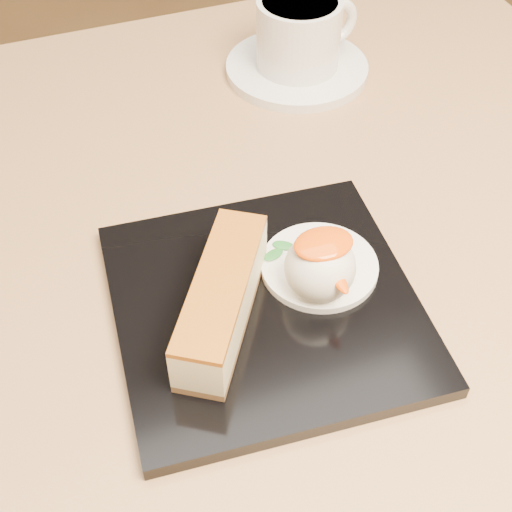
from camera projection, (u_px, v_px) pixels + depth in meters
name	position (u px, v px, depth m)	size (l,w,h in m)	color
table	(287.00, 353.00, 0.70)	(0.80, 0.80, 0.72)	black
dessert_plate	(265.00, 306.00, 0.53)	(0.22, 0.22, 0.01)	black
cheesecake	(222.00, 299.00, 0.50)	(0.10, 0.13, 0.04)	brown
cream_smear	(319.00, 266.00, 0.55)	(0.09, 0.09, 0.01)	white
ice_cream_scoop	(320.00, 267.00, 0.51)	(0.05, 0.05, 0.05)	white
mango_sauce	(324.00, 244.00, 0.50)	(0.04, 0.03, 0.01)	#FF5508
mint_sprig	(272.00, 250.00, 0.55)	(0.04, 0.03, 0.00)	#2A802D
saucer	(297.00, 68.00, 0.75)	(0.15, 0.15, 0.01)	white
coffee_cup	(300.00, 32.00, 0.72)	(0.12, 0.09, 0.07)	white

